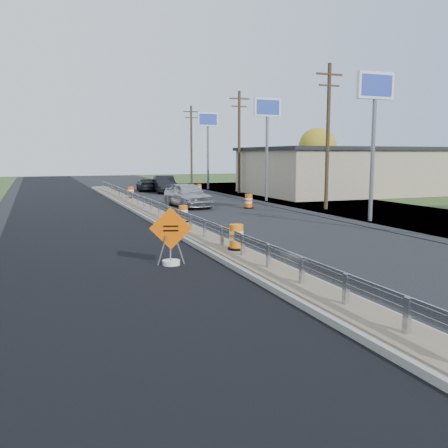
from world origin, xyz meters
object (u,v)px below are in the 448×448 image
object	(u,v)px
caution_sign	(171,251)
barrel_shoulder_far	(199,188)
barrel_median_near	(236,238)
car_silver	(188,195)
barrel_median_mid	(183,214)
car_dark_mid	(164,184)
barrel_median_far	(131,193)
car_dark_far	(146,185)
barrel_shoulder_near	(249,202)

from	to	relation	value
caution_sign	barrel_shoulder_far	bearing A→B (deg)	89.16
barrel_median_near	car_silver	xyz separation A→B (m)	(3.25, 16.81, 0.19)
barrel_median_mid	car_silver	world-z (taller)	car_silver
caution_sign	car_dark_mid	size ratio (longest dim) A/B	0.39
barrel_median_near	car_silver	world-z (taller)	car_silver
barrel_median_far	barrel_median_near	bearing A→B (deg)	-90.99
barrel_median_mid	car_dark_far	size ratio (longest dim) A/B	0.19
barrel_shoulder_near	car_dark_mid	bearing A→B (deg)	96.91
barrel_shoulder_far	car_dark_mid	world-z (taller)	car_dark_mid
barrel_shoulder_far	car_dark_far	distance (m)	5.62
barrel_median_mid	barrel_median_near	bearing A→B (deg)	-92.29
barrel_median_far	car_dark_mid	size ratio (longest dim) A/B	0.18
caution_sign	barrel_median_near	distance (m)	2.66
barrel_median_near	car_dark_far	bearing A→B (deg)	83.41
barrel_shoulder_far	barrel_median_near	bearing A→B (deg)	-105.55
car_silver	car_dark_far	distance (m)	16.27
barrel_median_near	barrel_median_far	bearing A→B (deg)	89.01
barrel_median_mid	car_dark_mid	distance (m)	22.79
barrel_median_far	barrel_shoulder_far	size ratio (longest dim) A/B	1.10
barrel_median_far	barrel_median_mid	bearing A→B (deg)	-90.30
caution_sign	barrel_median_near	bearing A→B (deg)	32.69
barrel_median_mid	car_silver	bearing A→B (deg)	71.88
barrel_shoulder_far	car_silver	xyz separation A→B (m)	(-4.98, -12.78, 0.47)
barrel_median_mid	barrel_shoulder_far	size ratio (longest dim) A/B	1.04
barrel_median_near	barrel_median_mid	xyz separation A→B (m)	(0.31, 7.84, -0.04)
car_silver	barrel_shoulder_near	bearing A→B (deg)	-39.52
barrel_median_near	barrel_median_mid	bearing A→B (deg)	87.71
caution_sign	barrel_median_far	size ratio (longest dim) A/B	2.18
caution_sign	car_dark_far	size ratio (longest dim) A/B	0.44
caution_sign	car_dark_mid	distance (m)	31.69
car_dark_far	barrel_shoulder_far	bearing A→B (deg)	149.29
barrel_median_far	car_silver	xyz separation A→B (m)	(2.86, -6.02, 0.20)
caution_sign	car_dark_far	distance (m)	34.30
barrel_median_near	barrel_median_mid	world-z (taller)	barrel_median_near
barrel_median_far	barrel_shoulder_near	xyz separation A→B (m)	(6.45, -8.34, -0.20)
car_silver	barrel_shoulder_far	bearing A→B (deg)	62.05
barrel_shoulder_far	car_dark_mid	distance (m)	3.36
caution_sign	car_dark_far	xyz separation A→B (m)	(6.39, 33.70, 0.14)
barrel_median_far	barrel_shoulder_near	distance (m)	10.54
barrel_median_near	barrel_shoulder_near	bearing A→B (deg)	64.72
caution_sign	barrel_shoulder_far	xyz separation A→B (m)	(10.81, 30.22, -0.11)
car_silver	car_dark_far	xyz separation A→B (m)	(0.57, 16.26, -0.22)
barrel_median_far	car_silver	size ratio (longest dim) A/B	0.18
barrel_shoulder_far	barrel_shoulder_near	bearing A→B (deg)	-95.26
barrel_shoulder_far	car_dark_far	size ratio (longest dim) A/B	0.18
barrel_median_near	barrel_median_mid	size ratio (longest dim) A/B	1.10
barrel_median_near	caution_sign	bearing A→B (deg)	-166.14
barrel_shoulder_far	car_dark_mid	bearing A→B (deg)	170.24
barrel_shoulder_near	barrel_median_mid	bearing A→B (deg)	-134.45
barrel_median_near	barrel_shoulder_near	xyz separation A→B (m)	(6.84, 14.49, -0.21)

